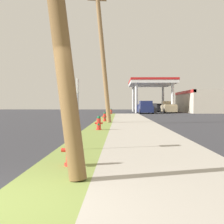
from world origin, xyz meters
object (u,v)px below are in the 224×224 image
(car_silver_by_near_pump, at_px, (154,108))
(car_black_by_far_pump, at_px, (161,108))
(fire_hydrant_fourth, at_px, (109,114))
(truck_tan_at_forecourt, at_px, (168,107))
(street_sign_post, at_px, (78,99))
(truck_navy_on_apron, at_px, (145,108))
(fire_hydrant_nearest, at_px, (71,151))
(utility_pole_midground, at_px, (103,56))
(fire_hydrant_third, at_px, (105,117))
(fire_hydrant_fifth, at_px, (111,112))
(fire_hydrant_second, at_px, (99,124))

(car_silver_by_near_pump, xyz_separation_m, car_black_by_far_pump, (0.84, -3.50, 0.00))
(fire_hydrant_fourth, bearing_deg, truck_tan_at_forecourt, 63.18)
(street_sign_post, bearing_deg, truck_navy_on_apron, 82.24)
(fire_hydrant_nearest, relative_size, car_black_by_far_pump, 0.16)
(car_black_by_far_pump, bearing_deg, fire_hydrant_fourth, -109.30)
(utility_pole_midground, bearing_deg, fire_hydrant_third, 88.36)
(truck_navy_on_apron, bearing_deg, fire_hydrant_fifth, -129.38)
(car_black_by_far_pump, bearing_deg, street_sign_post, -100.49)
(car_black_by_far_pump, xyz_separation_m, truck_tan_at_forecourt, (0.35, -7.18, 0.19))
(fire_hydrant_third, bearing_deg, fire_hydrant_second, -89.55)
(utility_pole_midground, xyz_separation_m, car_silver_by_near_pump, (8.25, 39.50, -4.28))
(fire_hydrant_nearest, xyz_separation_m, truck_tan_at_forecourt, (9.32, 44.66, 0.47))
(fire_hydrant_nearest, height_order, car_silver_by_near_pump, car_silver_by_near_pump)
(fire_hydrant_third, distance_m, fire_hydrant_fifth, 17.51)
(fire_hydrant_third, xyz_separation_m, fire_hydrant_fifth, (0.04, 17.51, 0.00))
(fire_hydrant_third, distance_m, car_black_by_far_pump, 35.52)
(fire_hydrant_nearest, bearing_deg, truck_navy_on_apron, 82.93)
(fire_hydrant_third, bearing_deg, fire_hydrant_nearest, -89.76)
(utility_pole_midground, bearing_deg, fire_hydrant_second, -89.01)
(street_sign_post, bearing_deg, fire_hydrant_fourth, 89.59)
(fire_hydrant_second, relative_size, fire_hydrant_fourth, 1.00)
(fire_hydrant_fifth, bearing_deg, fire_hydrant_fourth, -89.79)
(fire_hydrant_nearest, relative_size, truck_tan_at_forecourt, 0.14)
(car_silver_by_near_pump, bearing_deg, fire_hydrant_third, -102.24)
(car_black_by_far_pump, height_order, truck_tan_at_forecourt, truck_tan_at_forecourt)
(fire_hydrant_second, distance_m, fire_hydrant_third, 8.05)
(fire_hydrant_nearest, xyz_separation_m, utility_pole_midground, (-0.12, 15.85, 4.55))
(fire_hydrant_nearest, bearing_deg, fire_hydrant_fifth, 90.06)
(fire_hydrant_nearest, distance_m, fire_hydrant_fourth, 26.21)
(fire_hydrant_fifth, bearing_deg, truck_tan_at_forecourt, 45.86)
(fire_hydrant_second, bearing_deg, fire_hydrant_fifth, 90.06)
(fire_hydrant_nearest, distance_m, fire_hydrant_third, 17.50)
(fire_hydrant_fourth, relative_size, fire_hydrant_fifth, 1.00)
(fire_hydrant_fourth, xyz_separation_m, truck_navy_on_apron, (5.13, 15.09, 0.47))
(fire_hydrant_second, xyz_separation_m, fire_hydrant_fourth, (0.00, 16.75, 0.00))
(fire_hydrant_second, bearing_deg, utility_pole_midground, 90.99)
(truck_navy_on_apron, bearing_deg, car_silver_by_near_pump, 77.90)
(fire_hydrant_fifth, relative_size, street_sign_post, 0.35)
(utility_pole_midground, distance_m, street_sign_post, 13.82)
(fire_hydrant_second, distance_m, utility_pole_midground, 7.85)
(fire_hydrant_second, bearing_deg, truck_navy_on_apron, 80.84)
(fire_hydrant_second, bearing_deg, fire_hydrant_third, 90.45)
(fire_hydrant_third, height_order, utility_pole_midground, utility_pole_midground)
(street_sign_post, height_order, truck_navy_on_apron, street_sign_post)
(fire_hydrant_fifth, height_order, truck_tan_at_forecourt, truck_tan_at_forecourt)
(car_silver_by_near_pump, distance_m, car_black_by_far_pump, 3.60)
(street_sign_post, height_order, car_black_by_far_pump, street_sign_post)
(fire_hydrant_second, height_order, truck_tan_at_forecourt, truck_tan_at_forecourt)
(fire_hydrant_fifth, bearing_deg, car_black_by_far_pump, 61.84)
(car_black_by_far_pump, height_order, truck_navy_on_apron, truck_navy_on_apron)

